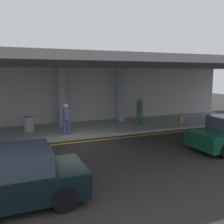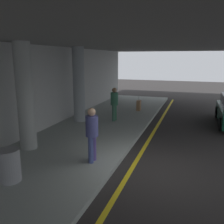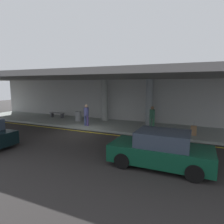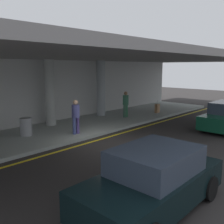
{
  "view_description": "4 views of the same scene",
  "coord_description": "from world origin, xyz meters",
  "px_view_note": "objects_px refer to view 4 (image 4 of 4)",
  "views": [
    {
      "loc": [
        -3.0,
        -11.28,
        3.4
      ],
      "look_at": [
        2.52,
        2.24,
        1.15
      ],
      "focal_mm": 39.98,
      "sensor_mm": 36.0,
      "label": 1
    },
    {
      "loc": [
        -6.7,
        -1.09,
        3.26
      ],
      "look_at": [
        1.34,
        1.7,
        1.37
      ],
      "focal_mm": 38.88,
      "sensor_mm": 36.0,
      "label": 2
    },
    {
      "loc": [
        7.65,
        -11.01,
        3.4
      ],
      "look_at": [
        1.81,
        1.93,
        1.35
      ],
      "focal_mm": 31.05,
      "sensor_mm": 36.0,
      "label": 3
    },
    {
      "loc": [
        -8.15,
        -7.84,
        3.4
      ],
      "look_at": [
        2.78,
        2.22,
        0.79
      ],
      "focal_mm": 41.32,
      "sensor_mm": 36.0,
      "label": 4
    }
  ],
  "objects_px": {
    "suitcase_upright_primary": "(157,108)",
    "trash_bin_steel": "(26,127)",
    "car_black": "(153,180)",
    "traveler_with_luggage": "(76,115)",
    "support_column_left_mid": "(101,88)",
    "person_waiting_for_ride": "(126,102)",
    "support_column_far_left": "(50,93)"
  },
  "relations": [
    {
      "from": "support_column_left_mid",
      "to": "person_waiting_for_ride",
      "type": "bearing_deg",
      "value": -68.7
    },
    {
      "from": "support_column_far_left",
      "to": "support_column_left_mid",
      "type": "xyz_separation_m",
      "value": [
        4.0,
        0.0,
        0.0
      ]
    },
    {
      "from": "suitcase_upright_primary",
      "to": "trash_bin_steel",
      "type": "xyz_separation_m",
      "value": [
        -9.57,
        1.19,
        0.11
      ]
    },
    {
      "from": "trash_bin_steel",
      "to": "person_waiting_for_ride",
      "type": "bearing_deg",
      "value": -4.88
    },
    {
      "from": "suitcase_upright_primary",
      "to": "car_black",
      "type": "bearing_deg",
      "value": -151.24
    },
    {
      "from": "support_column_far_left",
      "to": "suitcase_upright_primary",
      "type": "relative_size",
      "value": 4.06
    },
    {
      "from": "support_column_left_mid",
      "to": "traveler_with_luggage",
      "type": "distance_m",
      "value": 5.1
    },
    {
      "from": "support_column_left_mid",
      "to": "person_waiting_for_ride",
      "type": "relative_size",
      "value": 2.17
    },
    {
      "from": "support_column_left_mid",
      "to": "car_black",
      "type": "bearing_deg",
      "value": -128.75
    },
    {
      "from": "suitcase_upright_primary",
      "to": "person_waiting_for_ride",
      "type": "bearing_deg",
      "value": 164.18
    },
    {
      "from": "person_waiting_for_ride",
      "to": "trash_bin_steel",
      "type": "xyz_separation_m",
      "value": [
        -6.75,
        0.58,
        -0.54
      ]
    },
    {
      "from": "traveler_with_luggage",
      "to": "suitcase_upright_primary",
      "type": "bearing_deg",
      "value": 110.59
    },
    {
      "from": "trash_bin_steel",
      "to": "support_column_left_mid",
      "type": "bearing_deg",
      "value": 9.77
    },
    {
      "from": "traveler_with_luggage",
      "to": "suitcase_upright_primary",
      "type": "distance_m",
      "value": 7.8
    },
    {
      "from": "car_black",
      "to": "trash_bin_steel",
      "type": "relative_size",
      "value": 4.82
    },
    {
      "from": "support_column_left_mid",
      "to": "suitcase_upright_primary",
      "type": "xyz_separation_m",
      "value": [
        3.45,
        -2.24,
        -1.51
      ]
    },
    {
      "from": "suitcase_upright_primary",
      "to": "trash_bin_steel",
      "type": "distance_m",
      "value": 9.64
    },
    {
      "from": "car_black",
      "to": "suitcase_upright_primary",
      "type": "relative_size",
      "value": 4.56
    },
    {
      "from": "suitcase_upright_primary",
      "to": "support_column_left_mid",
      "type": "bearing_deg",
      "value": 143.43
    },
    {
      "from": "traveler_with_luggage",
      "to": "car_black",
      "type": "bearing_deg",
      "value": -6.32
    },
    {
      "from": "support_column_far_left",
      "to": "car_black",
      "type": "distance_m",
      "value": 9.63
    },
    {
      "from": "support_column_left_mid",
      "to": "traveler_with_luggage",
      "type": "bearing_deg",
      "value": -149.07
    },
    {
      "from": "person_waiting_for_ride",
      "to": "trash_bin_steel",
      "type": "height_order",
      "value": "person_waiting_for_ride"
    },
    {
      "from": "support_column_far_left",
      "to": "trash_bin_steel",
      "type": "xyz_separation_m",
      "value": [
        -2.12,
        -1.05,
        -1.4
      ]
    },
    {
      "from": "support_column_left_mid",
      "to": "car_black",
      "type": "relative_size",
      "value": 0.89
    },
    {
      "from": "support_column_far_left",
      "to": "person_waiting_for_ride",
      "type": "relative_size",
      "value": 2.17
    },
    {
      "from": "support_column_left_mid",
      "to": "car_black",
      "type": "xyz_separation_m",
      "value": [
        -7.22,
        -8.99,
        -1.26
      ]
    },
    {
      "from": "traveler_with_luggage",
      "to": "suitcase_upright_primary",
      "type": "relative_size",
      "value": 1.87
    },
    {
      "from": "car_black",
      "to": "trash_bin_steel",
      "type": "distance_m",
      "value": 8.01
    },
    {
      "from": "car_black",
      "to": "trash_bin_steel",
      "type": "xyz_separation_m",
      "value": [
        1.1,
        7.94,
        -0.14
      ]
    },
    {
      "from": "suitcase_upright_primary",
      "to": "traveler_with_luggage",
      "type": "bearing_deg",
      "value": 178.96
    },
    {
      "from": "support_column_left_mid",
      "to": "suitcase_upright_primary",
      "type": "height_order",
      "value": "support_column_left_mid"
    }
  ]
}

